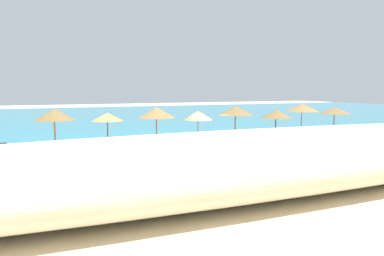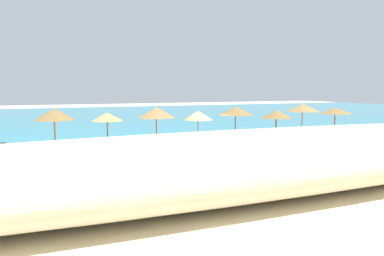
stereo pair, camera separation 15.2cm
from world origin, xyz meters
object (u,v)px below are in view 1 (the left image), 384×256
Objects in this scene: beach_umbrella_5 at (276,114)px; lounge_chair_1 at (161,150)px; beach_umbrella_2 at (156,112)px; cooler_box at (202,152)px; beach_umbrella_3 at (198,115)px; lounge_chair_0 at (247,140)px; beach_umbrella_0 at (54,114)px; beach_ball at (380,141)px; beach_umbrella_4 at (235,111)px; beach_umbrella_6 at (302,108)px; beach_umbrella_1 at (107,117)px; beach_umbrella_7 at (334,111)px.

lounge_chair_1 is at bearing -173.28° from beach_umbrella_5.
cooler_box is at bearing -43.50° from beach_umbrella_2.
beach_umbrella_3 is 1.58× the size of lounge_chair_0.
beach_umbrella_0 is 23.27m from beach_ball.
beach_umbrella_2 is 1.03× the size of beach_umbrella_4.
beach_umbrella_3 is at bearing 165.69° from beach_ball.
beach_umbrella_6 is 5.73× the size of cooler_box.
beach_umbrella_6 reaches higher than beach_umbrella_3.
beach_umbrella_1 is at bearing 175.65° from beach_umbrella_2.
beach_umbrella_2 is 1.12× the size of beach_umbrella_3.
beach_umbrella_6 is at bearing 0.91° from beach_umbrella_3.
beach_umbrella_2 is 1.00× the size of beach_umbrella_6.
beach_umbrella_7 is (5.94, -0.01, 0.11)m from beach_umbrella_5.
beach_umbrella_6 is at bearing 140.69° from beach_ball.
beach_umbrella_6 reaches higher than beach_umbrella_4.
beach_umbrella_0 is 9.12m from beach_umbrella_3.
beach_umbrella_4 is 0.96× the size of beach_umbrella_6.
beach_umbrella_4 is at bearing 30.84° from cooler_box.
beach_umbrella_4 is 9.20m from beach_umbrella_7.
beach_umbrella_7 reaches higher than lounge_chair_1.
beach_umbrella_2 is 1.13× the size of beach_umbrella_7.
lounge_chair_0 is (-2.54, -0.06, -1.81)m from beach_umbrella_5.
beach_umbrella_3 is at bearing 71.11° from cooler_box.
lounge_chair_1 is at bearing 118.93° from lounge_chair_0.
beach_umbrella_1 is 0.90× the size of beach_umbrella_2.
lounge_chair_0 reaches higher than lounge_chair_1.
beach_umbrella_7 is 8.85× the size of beach_ball.
beach_umbrella_4 is at bearing -179.40° from beach_umbrella_6.
beach_umbrella_3 is (6.09, -0.21, -0.07)m from beach_umbrella_1.
cooler_box is at bearing 130.96° from lounge_chair_0.
beach_umbrella_0 is 6.52m from lounge_chair_1.
beach_umbrella_7 is at bearing -1.96° from beach_umbrella_1.
beach_ball is (22.84, -3.68, -2.50)m from beach_umbrella_0.
beach_umbrella_4 is at bearing 176.87° from beach_umbrella_7.
beach_umbrella_6 is at bearing 169.06° from beach_umbrella_7.
lounge_chair_1 is 5.54× the size of beach_ball.
lounge_chair_0 is at bearing -2.92° from beach_umbrella_0.
beach_umbrella_0 is 1.13× the size of beach_umbrella_3.
lounge_chair_0 is 4.79m from cooler_box.
beach_umbrella_3 is 1.61× the size of lounge_chair_1.
beach_umbrella_5 is at bearing -68.25° from lounge_chair_0.
cooler_box is (2.50, -0.63, -0.20)m from lounge_chair_1.
cooler_box is at bearing -15.65° from beach_umbrella_0.
beach_umbrella_0 is 18.38m from beach_umbrella_6.
lounge_chair_0 is (12.85, -0.66, -2.21)m from beach_umbrella_0.
lounge_chair_1 is (2.84, -1.74, -2.01)m from beach_umbrella_1.
beach_umbrella_7 reaches higher than lounge_chair_0.
beach_ball is at bearing -5.27° from cooler_box.
lounge_chair_0 is 3.23× the size of cooler_box.
beach_umbrella_0 is at bearing 179.91° from beach_umbrella_6.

